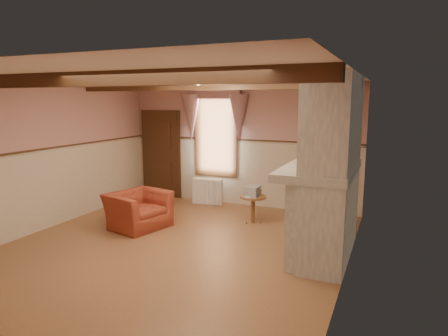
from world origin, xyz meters
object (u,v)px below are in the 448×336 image
at_px(mantel_clock, 329,153).
at_px(armchair, 138,210).
at_px(side_table, 253,209).
at_px(radiator, 208,191).
at_px(bowl, 322,162).
at_px(oil_lamp, 323,155).

bearing_deg(mantel_clock, armchair, -166.22).
distance_m(side_table, radiator, 1.77).
height_order(bowl, mantel_clock, mantel_clock).
xyz_separation_m(bowl, mantel_clock, (0.00, 0.63, 0.06)).
xyz_separation_m(bowl, oil_lamp, (0.00, 0.06, 0.10)).
bearing_deg(side_table, mantel_clock, -12.01).
height_order(radiator, mantel_clock, mantel_clock).
bearing_deg(bowl, armchair, -176.49).
bearing_deg(armchair, side_table, -44.46).
height_order(radiator, bowl, bowl).
bearing_deg(oil_lamp, bowl, -90.00).
height_order(side_table, mantel_clock, mantel_clock).
height_order(armchair, oil_lamp, oil_lamp).
bearing_deg(mantel_clock, radiator, 156.27).
bearing_deg(side_table, armchair, -149.21).
relative_size(armchair, radiator, 1.51).
bearing_deg(bowl, radiator, 146.90).
bearing_deg(side_table, bowl, -32.49).
distance_m(radiator, oil_lamp, 3.70).
bearing_deg(radiator, armchair, -110.68).
relative_size(side_table, oil_lamp, 1.96).
relative_size(bowl, oil_lamp, 1.10).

